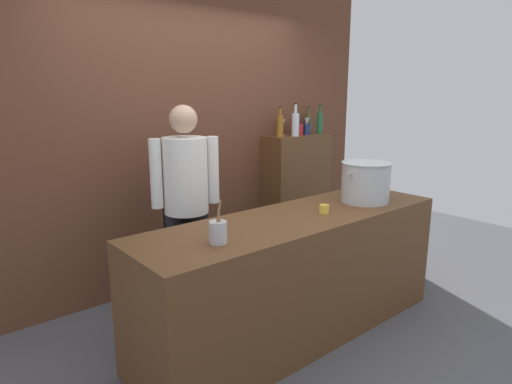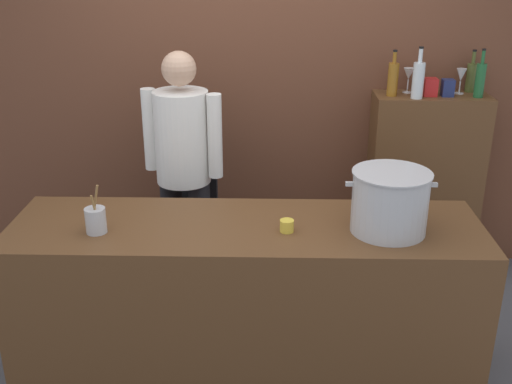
# 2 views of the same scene
# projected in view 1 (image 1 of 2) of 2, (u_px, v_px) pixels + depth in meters

# --- Properties ---
(ground_plane) EXTENTS (8.00, 8.00, 0.00)m
(ground_plane) POSITION_uv_depth(u_px,v_px,m) (294.00, 332.00, 3.28)
(ground_plane) COLOR #4C4C51
(brick_back_panel) EXTENTS (4.40, 0.10, 3.00)m
(brick_back_panel) POSITION_uv_depth(u_px,v_px,m) (188.00, 120.00, 3.99)
(brick_back_panel) COLOR brown
(brick_back_panel) RESTS_ON ground_plane
(prep_counter) EXTENTS (2.45, 0.70, 0.90)m
(prep_counter) POSITION_uv_depth(u_px,v_px,m) (295.00, 276.00, 3.18)
(prep_counter) COLOR brown
(prep_counter) RESTS_ON ground_plane
(bar_cabinet) EXTENTS (0.76, 0.32, 1.31)m
(bar_cabinet) POSITION_uv_depth(u_px,v_px,m) (296.00, 195.00, 4.78)
(bar_cabinet) COLOR brown
(bar_cabinet) RESTS_ON ground_plane
(chef) EXTENTS (0.51, 0.40, 1.66)m
(chef) POSITION_uv_depth(u_px,v_px,m) (186.00, 197.00, 3.38)
(chef) COLOR black
(chef) RESTS_ON ground_plane
(stockpot_large) EXTENTS (0.45, 0.39, 0.31)m
(stockpot_large) POSITION_uv_depth(u_px,v_px,m) (366.00, 182.00, 3.46)
(stockpot_large) COLOR #B7BABF
(stockpot_large) RESTS_ON prep_counter
(utensil_crock) EXTENTS (0.10, 0.10, 0.25)m
(utensil_crock) POSITION_uv_depth(u_px,v_px,m) (218.00, 232.00, 2.52)
(utensil_crock) COLOR #B7BABF
(utensil_crock) RESTS_ON prep_counter
(butter_jar) EXTENTS (0.07, 0.07, 0.06)m
(butter_jar) POSITION_uv_depth(u_px,v_px,m) (324.00, 209.00, 3.15)
(butter_jar) COLOR yellow
(butter_jar) RESTS_ON prep_counter
(wine_bottle_green) EXTENTS (0.06, 0.06, 0.31)m
(wine_bottle_green) POSITION_uv_depth(u_px,v_px,m) (320.00, 122.00, 4.74)
(wine_bottle_green) COLOR #1E592D
(wine_bottle_green) RESTS_ON bar_cabinet
(wine_bottle_amber) EXTENTS (0.07, 0.07, 0.30)m
(wine_bottle_amber) POSITION_uv_depth(u_px,v_px,m) (280.00, 125.00, 4.41)
(wine_bottle_amber) COLOR #8C5919
(wine_bottle_amber) RESTS_ON bar_cabinet
(wine_bottle_clear) EXTENTS (0.08, 0.08, 0.33)m
(wine_bottle_clear) POSITION_uv_depth(u_px,v_px,m) (295.00, 124.00, 4.45)
(wine_bottle_clear) COLOR silver
(wine_bottle_clear) RESTS_ON bar_cabinet
(wine_bottle_olive) EXTENTS (0.07, 0.07, 0.28)m
(wine_bottle_olive) POSITION_uv_depth(u_px,v_px,m) (308.00, 123.00, 4.85)
(wine_bottle_olive) COLOR #475123
(wine_bottle_olive) RESTS_ON bar_cabinet
(wine_glass_short) EXTENTS (0.07, 0.07, 0.17)m
(wine_glass_short) POSITION_uv_depth(u_px,v_px,m) (282.00, 123.00, 4.55)
(wine_glass_short) COLOR silver
(wine_glass_short) RESTS_ON bar_cabinet
(wine_glass_tall) EXTENTS (0.06, 0.06, 0.17)m
(wine_glass_tall) POSITION_uv_depth(u_px,v_px,m) (307.00, 122.00, 4.75)
(wine_glass_tall) COLOR silver
(wine_glass_tall) RESTS_ON bar_cabinet
(spice_tin_navy) EXTENTS (0.08, 0.08, 0.11)m
(spice_tin_navy) POSITION_uv_depth(u_px,v_px,m) (305.00, 129.00, 4.65)
(spice_tin_navy) COLOR navy
(spice_tin_navy) RESTS_ON bar_cabinet
(spice_tin_red) EXTENTS (0.09, 0.09, 0.12)m
(spice_tin_red) POSITION_uv_depth(u_px,v_px,m) (297.00, 129.00, 4.58)
(spice_tin_red) COLOR red
(spice_tin_red) RESTS_ON bar_cabinet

